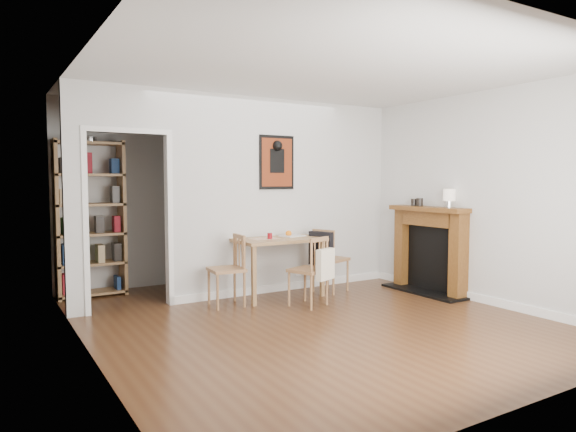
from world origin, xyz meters
TOP-DOWN VIEW (x-y plane):
  - ground at (0.00, 0.00)m, footprint 5.20×5.20m
  - room_shell at (0.10, 1.34)m, footprint 5.20×5.20m
  - dining_table at (0.27, 1.08)m, footprint 1.13×0.72m
  - chair_left at (-0.52, 0.96)m, footprint 0.47×0.47m
  - chair_right at (1.02, 0.97)m, footprint 0.59×0.54m
  - chair_front at (0.34, 0.45)m, footprint 0.55×0.58m
  - bookshelf at (-1.80, 2.37)m, footprint 0.85×0.34m
  - fireplace at (2.16, 0.25)m, footprint 0.45×1.25m
  - red_glass at (0.11, 1.01)m, footprint 0.06×0.06m
  - orange_fruit at (0.47, 1.15)m, footprint 0.08×0.08m
  - placemat at (0.07, 1.10)m, footprint 0.36×0.28m
  - notebook at (0.52, 1.13)m, footprint 0.35×0.29m
  - mantel_lamp at (2.14, -0.08)m, footprint 0.15×0.15m
  - ceramic_jar_a at (2.11, 0.40)m, footprint 0.09×0.09m
  - ceramic_jar_b at (2.11, 0.51)m, footprint 0.08×0.08m

SIDE VIEW (x-z plane):
  - ground at x=0.00m, z-range 0.00..0.00m
  - chair_front at x=0.34m, z-range 0.01..0.85m
  - chair_left at x=-0.52m, z-range 0.00..0.86m
  - chair_right at x=1.02m, z-range 0.02..0.88m
  - fireplace at x=2.16m, z-range 0.04..1.20m
  - dining_table at x=0.27m, z-range 0.29..1.06m
  - placemat at x=0.07m, z-range 0.77..0.77m
  - notebook at x=0.52m, z-range 0.77..0.78m
  - red_glass at x=0.11m, z-range 0.77..0.85m
  - orange_fruit at x=0.47m, z-range 0.77..0.85m
  - bookshelf at x=-1.80m, z-range -0.01..2.02m
  - ceramic_jar_b at x=2.11m, z-range 1.16..1.26m
  - ceramic_jar_a at x=2.11m, z-range 1.16..1.27m
  - room_shell at x=0.10m, z-range -1.30..3.90m
  - mantel_lamp at x=2.14m, z-range 1.19..1.43m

